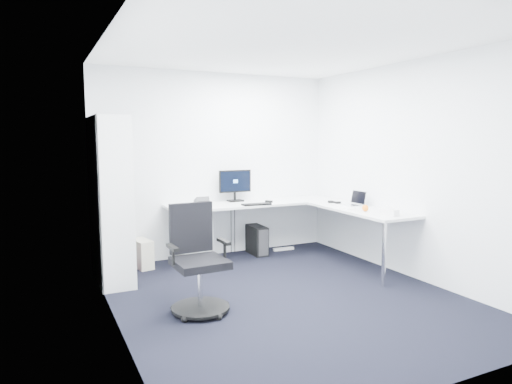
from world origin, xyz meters
name	(u,v)px	position (x,y,z in m)	size (l,w,h in m)	color
ground	(285,297)	(0.00, 0.00, 0.00)	(4.20, 4.20, 0.00)	black
ceiling	(287,46)	(0.00, 0.00, 2.70)	(4.20, 4.20, 0.00)	white
wall_back	(216,165)	(0.00, 2.10, 1.35)	(3.60, 0.02, 2.70)	white
wall_front	(443,199)	(0.00, -2.10, 1.35)	(3.60, 0.02, 2.70)	white
wall_left	(113,183)	(-1.80, 0.00, 1.35)	(0.02, 4.20, 2.70)	white
wall_right	(412,170)	(1.80, 0.00, 1.35)	(0.02, 4.20, 2.70)	white
l_desk	(270,233)	(0.55, 1.40, 0.40)	(2.77, 1.55, 0.81)	silver
drawer_pedestal	(193,239)	(-0.47, 1.82, 0.33)	(0.43, 0.53, 0.66)	silver
bookshelf	(110,200)	(-1.62, 1.45, 1.00)	(0.39, 1.00, 2.01)	silver
task_chair	(200,260)	(-1.00, -0.03, 0.54)	(0.61, 0.61, 1.09)	black
black_pc_tower	(257,240)	(0.54, 1.82, 0.22)	(0.20, 0.44, 0.43)	black
beige_pc_tower	(142,254)	(-1.18, 1.85, 0.19)	(0.18, 0.40, 0.38)	beige
power_strip	(284,249)	(1.02, 1.84, 0.02)	(0.34, 0.06, 0.04)	silver
monitor	(235,185)	(0.24, 1.94, 1.05)	(0.50, 0.16, 0.48)	black
black_keyboard	(256,204)	(0.36, 1.47, 0.82)	(0.41, 0.15, 0.02)	black
mouse	(269,201)	(0.63, 1.61, 0.82)	(0.06, 0.10, 0.03)	black
desk_phone	(202,201)	(-0.36, 1.73, 0.87)	(0.18, 0.18, 0.13)	#2B2B2E
laptop	(349,198)	(1.48, 0.83, 0.92)	(0.30, 0.29, 0.21)	silver
white_keyboard	(343,207)	(1.32, 0.75, 0.82)	(0.12, 0.44, 0.01)	silver
headphones	(334,201)	(1.45, 1.13, 0.84)	(0.13, 0.20, 0.05)	black
orange_fruit	(365,208)	(1.39, 0.36, 0.85)	(0.08, 0.08, 0.08)	orange
tissue_box	(389,212)	(1.44, -0.01, 0.85)	(0.12, 0.23, 0.08)	silver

